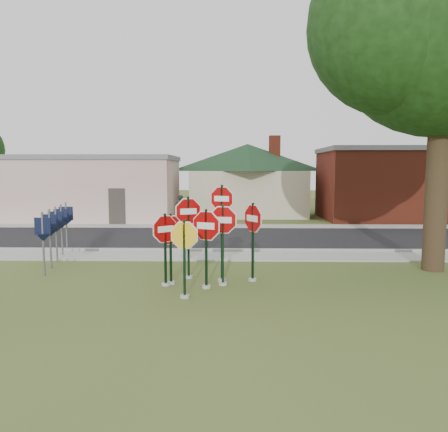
{
  "coord_description": "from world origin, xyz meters",
  "views": [
    {
      "loc": [
        0.88,
        -10.77,
        3.3
      ],
      "look_at": [
        0.63,
        2.0,
        1.94
      ],
      "focal_mm": 35.0,
      "sensor_mm": 36.0,
      "label": 1
    }
  ],
  "objects_px": {
    "stop_sign_center": "(206,237)",
    "oak_tree": "(445,18)",
    "pedestrian": "(180,210)",
    "stop_sign_left": "(165,240)",
    "stop_sign_yellow": "(184,250)"
  },
  "relations": [
    {
      "from": "stop_sign_left",
      "to": "pedestrian",
      "type": "height_order",
      "value": "stop_sign_left"
    },
    {
      "from": "stop_sign_yellow",
      "to": "stop_sign_left",
      "type": "height_order",
      "value": "stop_sign_left"
    },
    {
      "from": "stop_sign_yellow",
      "to": "pedestrian",
      "type": "xyz_separation_m",
      "value": [
        -1.78,
        14.06,
        -0.3
      ]
    },
    {
      "from": "stop_sign_center",
      "to": "stop_sign_yellow",
      "type": "distance_m",
      "value": 1.09
    },
    {
      "from": "oak_tree",
      "to": "stop_sign_center",
      "type": "bearing_deg",
      "value": -162.25
    },
    {
      "from": "stop_sign_yellow",
      "to": "stop_sign_left",
      "type": "relative_size",
      "value": 0.98
    },
    {
      "from": "stop_sign_left",
      "to": "stop_sign_center",
      "type": "bearing_deg",
      "value": -11.57
    },
    {
      "from": "stop_sign_left",
      "to": "pedestrian",
      "type": "distance_m",
      "value": 12.92
    },
    {
      "from": "pedestrian",
      "to": "stop_sign_center",
      "type": "bearing_deg",
      "value": 84.4
    },
    {
      "from": "stop_sign_yellow",
      "to": "oak_tree",
      "type": "bearing_deg",
      "value": 22.8
    },
    {
      "from": "stop_sign_center",
      "to": "oak_tree",
      "type": "relative_size",
      "value": 0.2
    },
    {
      "from": "stop_sign_yellow",
      "to": "pedestrian",
      "type": "distance_m",
      "value": 14.17
    },
    {
      "from": "stop_sign_yellow",
      "to": "oak_tree",
      "type": "distance_m",
      "value": 10.85
    },
    {
      "from": "stop_sign_yellow",
      "to": "stop_sign_left",
      "type": "bearing_deg",
      "value": 119.54
    },
    {
      "from": "stop_sign_center",
      "to": "oak_tree",
      "type": "bearing_deg",
      "value": 17.75
    }
  ]
}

